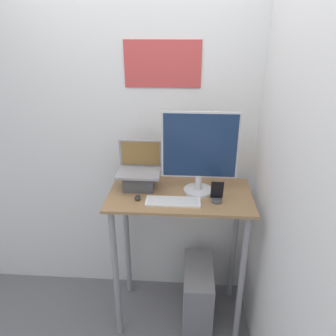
# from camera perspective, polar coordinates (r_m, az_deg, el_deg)

# --- Properties ---
(wall_back) EXTENTS (6.00, 0.06, 2.60)m
(wall_back) POSITION_cam_1_polar(r_m,az_deg,el_deg) (2.39, 2.49, 4.57)
(wall_back) COLOR silver
(wall_back) RESTS_ON ground_plane
(wall_side_right) EXTENTS (0.05, 6.00, 2.60)m
(wall_side_right) POSITION_cam_1_polar(r_m,az_deg,el_deg) (1.90, 19.00, -2.06)
(wall_side_right) COLOR silver
(wall_side_right) RESTS_ON ground_plane
(desk) EXTENTS (0.94, 0.52, 1.06)m
(desk) POSITION_cam_1_polar(r_m,az_deg,el_deg) (2.29, 2.04, -9.56)
(desk) COLOR #936D47
(desk) RESTS_ON ground_plane
(laptop) EXTENTS (0.29, 0.21, 0.32)m
(laptop) POSITION_cam_1_polar(r_m,az_deg,el_deg) (2.20, -5.05, -1.33)
(laptop) COLOR #4C4C51
(laptop) RESTS_ON desk
(monitor) EXTENTS (0.48, 0.19, 0.54)m
(monitor) POSITION_cam_1_polar(r_m,az_deg,el_deg) (2.08, 5.53, 2.49)
(monitor) COLOR silver
(monitor) RESTS_ON desk
(keyboard) EXTENTS (0.34, 0.12, 0.02)m
(keyboard) POSITION_cam_1_polar(r_m,az_deg,el_deg) (2.05, 0.89, -5.85)
(keyboard) COLOR white
(keyboard) RESTS_ON desk
(mouse) EXTENTS (0.04, 0.06, 0.03)m
(mouse) POSITION_cam_1_polar(r_m,az_deg,el_deg) (2.10, -5.33, -5.14)
(mouse) COLOR #262626
(mouse) RESTS_ON desk
(cell_phone) EXTENTS (0.08, 0.07, 0.14)m
(cell_phone) POSITION_cam_1_polar(r_m,az_deg,el_deg) (2.07, 8.50, -4.67)
(cell_phone) COLOR #4C4C51
(cell_phone) RESTS_ON desk
(computer_tower) EXTENTS (0.21, 0.46, 0.47)m
(computer_tower) POSITION_cam_1_polar(r_m,az_deg,el_deg) (2.64, 5.17, -20.93)
(computer_tower) COLOR gray
(computer_tower) RESTS_ON ground_plane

